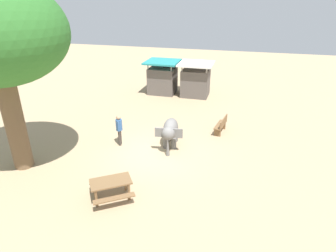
# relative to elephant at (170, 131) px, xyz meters

# --- Properties ---
(ground_plane) EXTENTS (60.00, 60.00, 0.00)m
(ground_plane) POSITION_rel_elephant_xyz_m (-0.57, -0.84, -0.88)
(ground_plane) COLOR tan
(elephant) EXTENTS (1.34, 2.01, 1.38)m
(elephant) POSITION_rel_elephant_xyz_m (0.00, 0.00, 0.00)
(elephant) COLOR slate
(elephant) RESTS_ON ground_plane
(person_handler) EXTENTS (0.32, 0.50, 1.62)m
(person_handler) POSITION_rel_elephant_xyz_m (-2.55, -0.48, 0.06)
(person_handler) COLOR #3F3833
(person_handler) RESTS_ON ground_plane
(wooden_bench) EXTENTS (0.62, 1.45, 0.88)m
(wooden_bench) POSITION_rel_elephant_xyz_m (2.35, 2.32, -0.41)
(wooden_bench) COLOR brown
(wooden_bench) RESTS_ON ground_plane
(picnic_table_near) EXTENTS (2.08, 2.07, 0.78)m
(picnic_table_near) POSITION_rel_elephant_xyz_m (-1.09, -4.58, -0.30)
(picnic_table_near) COLOR brown
(picnic_table_near) RESTS_ON ground_plane
(market_stall_teal) EXTENTS (2.50, 2.50, 2.52)m
(market_stall_teal) POSITION_rel_elephant_xyz_m (-2.83, 8.43, 0.26)
(market_stall_teal) COLOR #59514C
(market_stall_teal) RESTS_ON ground_plane
(market_stall_white) EXTENTS (2.50, 2.50, 2.52)m
(market_stall_white) POSITION_rel_elephant_xyz_m (-0.23, 8.43, 0.26)
(market_stall_white) COLOR #59514C
(market_stall_white) RESTS_ON ground_plane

